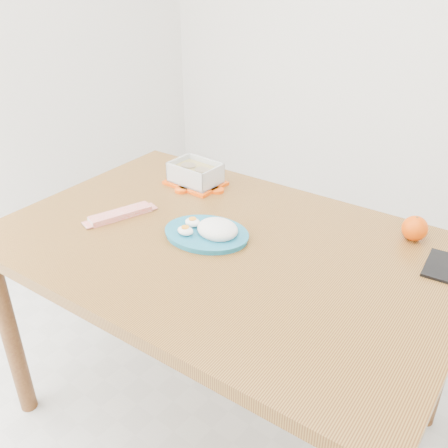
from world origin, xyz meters
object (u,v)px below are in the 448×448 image
Objects in this scene: food_container at (195,174)px; smartphone at (440,265)px; dining_table at (224,265)px; rice_plate at (210,230)px; orange_fruit at (415,228)px.

food_container is 0.89m from smartphone.
rice_plate reaches higher than dining_table.
smartphone is (0.11, -0.10, -0.03)m from orange_fruit.
food_container is at bearing 173.60° from smartphone.
dining_table is 4.52× the size of rice_plate.
rice_plate is 2.07× the size of smartphone.
food_container is 0.64× the size of rice_plate.
smartphone is (0.60, 0.28, -0.02)m from rice_plate.
smartphone is at bearing 11.15° from rice_plate.
smartphone is at bearing 22.13° from dining_table.
dining_table is 0.62m from smartphone.
food_container is at bearing -171.41° from orange_fruit.
rice_plate is (0.29, -0.26, -0.02)m from food_container.
orange_fruit is (0.44, 0.37, 0.12)m from dining_table.
orange_fruit is 0.50× the size of smartphone.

